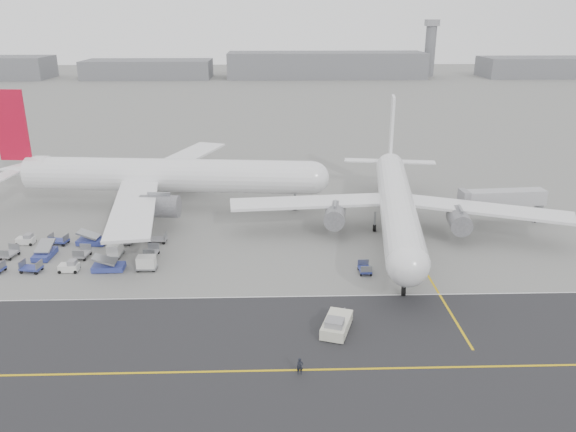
{
  "coord_description": "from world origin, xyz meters",
  "views": [
    {
      "loc": [
        8.45,
        -66.23,
        34.1
      ],
      "look_at": [
        10.86,
        12.0,
        5.87
      ],
      "focal_mm": 35.0,
      "sensor_mm": 36.0,
      "label": 1
    }
  ],
  "objects_px": {
    "airliner_b": "(396,201)",
    "jet_bridge": "(504,199)",
    "ground_crew_a": "(300,366)",
    "pushback_tug": "(336,324)",
    "airliner_a": "(161,175)",
    "control_tower": "(430,47)"
  },
  "relations": [
    {
      "from": "airliner_b",
      "to": "jet_bridge",
      "type": "relative_size",
      "value": 3.5
    },
    {
      "from": "ground_crew_a",
      "to": "pushback_tug",
      "type": "bearing_deg",
      "value": 55.85
    },
    {
      "from": "airliner_a",
      "to": "airliner_b",
      "type": "relative_size",
      "value": 1.13
    },
    {
      "from": "control_tower",
      "to": "ground_crew_a",
      "type": "distance_m",
      "value": 297.64
    },
    {
      "from": "airliner_a",
      "to": "airliner_b",
      "type": "height_order",
      "value": "airliner_a"
    },
    {
      "from": "control_tower",
      "to": "airliner_a",
      "type": "xyz_separation_m",
      "value": [
        -111.94,
        -231.02,
        -10.06
      ]
    },
    {
      "from": "control_tower",
      "to": "airliner_b",
      "type": "xyz_separation_m",
      "value": [
        -71.33,
        -245.44,
        -10.74
      ]
    },
    {
      "from": "control_tower",
      "to": "pushback_tug",
      "type": "relative_size",
      "value": 4.21
    },
    {
      "from": "ground_crew_a",
      "to": "control_tower",
      "type": "bearing_deg",
      "value": 68.28
    },
    {
      "from": "control_tower",
      "to": "airliner_a",
      "type": "height_order",
      "value": "control_tower"
    },
    {
      "from": "airliner_a",
      "to": "jet_bridge",
      "type": "xyz_separation_m",
      "value": [
        60.31,
        -9.77,
        -2.08
      ]
    },
    {
      "from": "airliner_b",
      "to": "jet_bridge",
      "type": "height_order",
      "value": "airliner_b"
    },
    {
      "from": "jet_bridge",
      "to": "ground_crew_a",
      "type": "distance_m",
      "value": 56.88
    },
    {
      "from": "airliner_a",
      "to": "pushback_tug",
      "type": "xyz_separation_m",
      "value": [
        27.62,
        -44.65,
        -5.33
      ]
    },
    {
      "from": "airliner_b",
      "to": "ground_crew_a",
      "type": "relative_size",
      "value": 30.47
    },
    {
      "from": "control_tower",
      "to": "ground_crew_a",
      "type": "bearing_deg",
      "value": -107.4
    },
    {
      "from": "control_tower",
      "to": "pushback_tug",
      "type": "distance_m",
      "value": 288.69
    },
    {
      "from": "jet_bridge",
      "to": "airliner_b",
      "type": "bearing_deg",
      "value": -170.93
    },
    {
      "from": "pushback_tug",
      "to": "ground_crew_a",
      "type": "bearing_deg",
      "value": -101.06
    },
    {
      "from": "control_tower",
      "to": "ground_crew_a",
      "type": "relative_size",
      "value": 17.25
    },
    {
      "from": "airliner_b",
      "to": "ground_crew_a",
      "type": "height_order",
      "value": "airliner_b"
    },
    {
      "from": "control_tower",
      "to": "ground_crew_a",
      "type": "xyz_separation_m",
      "value": [
        -88.89,
        -283.64,
        -15.35
      ]
    }
  ]
}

